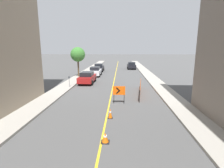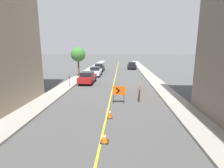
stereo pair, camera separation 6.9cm
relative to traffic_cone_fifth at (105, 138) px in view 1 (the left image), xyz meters
name	(u,v)px [view 1 (the left image)]	position (x,y,z in m)	size (l,w,h in m)	color
lane_stripe	(114,79)	(-0.20, 18.74, -0.25)	(0.12, 74.62, 0.01)	gold
sidewalk_left	(78,78)	(-6.05, 18.74, -0.18)	(2.00, 74.62, 0.17)	#9E998E
sidewalk_right	(152,79)	(5.65, 18.74, -0.18)	(2.00, 74.62, 0.17)	#9E998E
traffic_cone_fifth	(105,138)	(0.00, 0.00, 0.00)	(0.43, 0.43, 0.53)	black
traffic_cone_farthest	(110,113)	(0.07, 3.16, 0.09)	(0.33, 0.33, 0.71)	black
arrow_barricade_primary	(119,91)	(0.63, 6.41, 0.84)	(1.05, 0.10, 1.54)	#EF560C
safety_mesh_fence	(140,88)	(2.84, 9.94, 0.30)	(0.84, 6.32, 1.12)	#EF560C
parked_car_curb_near	(87,78)	(-3.79, 15.12, 0.54)	(1.95, 4.35, 1.59)	maroon
parked_car_curb_mid	(95,71)	(-3.62, 21.59, 0.54)	(1.94, 4.32, 1.59)	silver
parked_car_curb_far	(99,67)	(-3.76, 27.82, 0.54)	(1.94, 4.32, 1.59)	black
parked_car_opposite_side	(131,65)	(3.23, 32.42, 0.54)	(1.94, 4.34, 1.59)	black
parking_meter_far_curb	(69,79)	(-5.40, 12.13, 0.83)	(0.12, 0.11, 1.30)	#4C4C51
street_tree_left_near	(78,55)	(-6.15, 19.95, 3.45)	(2.33, 2.33, 4.73)	#4C3823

